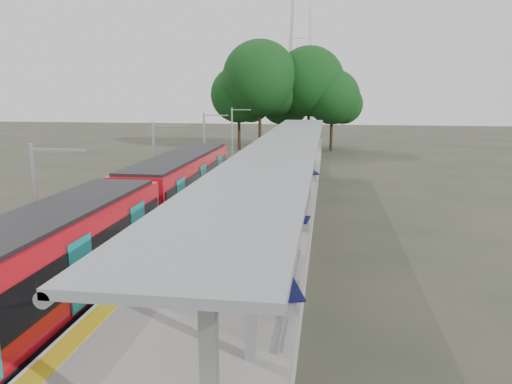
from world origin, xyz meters
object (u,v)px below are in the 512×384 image
train (131,213)px  bench_mid (303,218)px  info_pillar_far (294,196)px  bench_far (312,171)px  info_pillar_near (254,232)px  bench_near (287,286)px  litter_bin (267,211)px

train → bench_mid: size_ratio=19.74×
info_pillar_far → bench_far: bearing=76.0°
info_pillar_near → info_pillar_far: 7.17m
bench_near → info_pillar_near: size_ratio=0.95×
litter_bin → bench_far: bearing=81.2°
bench_far → info_pillar_near: (-1.65, -16.53, 0.21)m
bench_near → litter_bin: bench_near is taller
train → info_pillar_near: 5.61m
bench_near → bench_far: bearing=74.5°
bench_near → bench_far: size_ratio=1.01×
info_pillar_far → bench_near: bearing=-97.5°
info_pillar_far → bench_mid: bearing=-90.0°
info_pillar_near → litter_bin: bearing=84.3°
info_pillar_far → info_pillar_near: bearing=-108.9°
bench_mid → bench_far: size_ratio=0.78×
info_pillar_far → litter_bin: (-1.18, -2.04, -0.33)m
bench_mid → info_pillar_far: bearing=106.2°
bench_far → info_pillar_far: (-0.59, -9.44, 0.16)m
train → bench_far: (7.10, 15.20, -0.44)m
bench_far → info_pillar_far: 9.46m
train → litter_bin: 6.52m
litter_bin → bench_mid: bearing=-35.4°
train → info_pillar_far: 8.69m
train → bench_far: 16.78m
info_pillar_far → train: bearing=-148.9°
bench_near → info_pillar_far: bearing=77.4°
bench_mid → info_pillar_near: info_pillar_near is taller
bench_far → bench_near: bearing=-104.7°
info_pillar_far → litter_bin: info_pillar_far is taller
info_pillar_near → bench_near: bearing=-77.5°
train → info_pillar_far: bearing=41.5°
bench_near → info_pillar_far: size_ratio=1.00×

